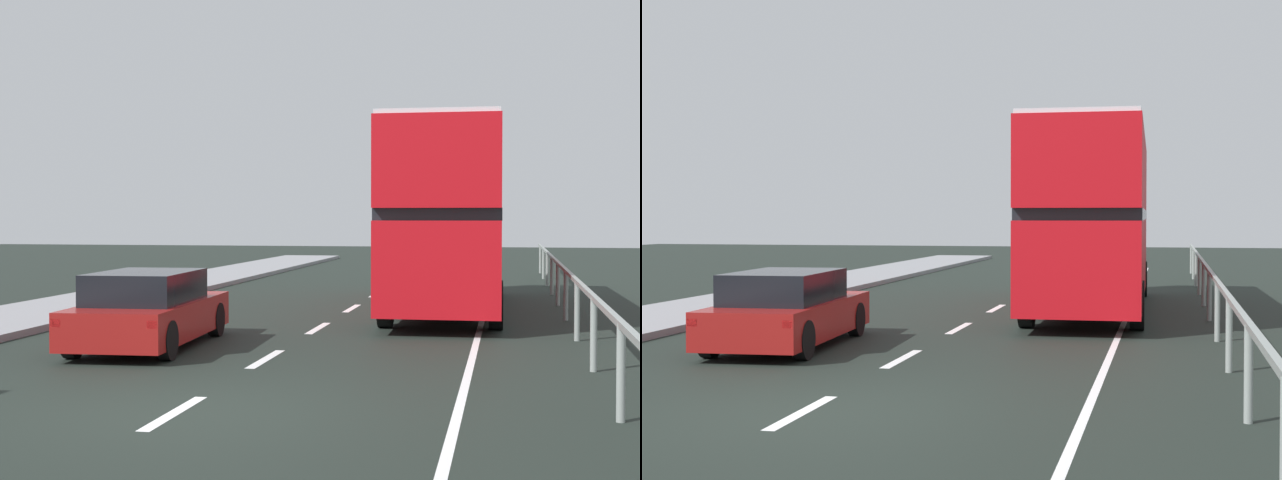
{
  "view_description": "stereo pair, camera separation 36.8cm",
  "coord_description": "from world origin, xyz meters",
  "views": [
    {
      "loc": [
        3.82,
        -10.74,
        2.3
      ],
      "look_at": [
        -0.16,
        9.26,
        1.78
      ],
      "focal_mm": 53.55,
      "sensor_mm": 36.0,
      "label": 1
    },
    {
      "loc": [
        4.18,
        -10.67,
        2.3
      ],
      "look_at": [
        -0.16,
        9.26,
        1.78
      ],
      "focal_mm": 53.55,
      "sensor_mm": 36.0,
      "label": 2
    }
  ],
  "objects": [
    {
      "name": "ground_plane",
      "position": [
        0.0,
        0.0,
        -0.05
      ],
      "size": [
        73.08,
        120.0,
        0.1
      ],
      "primitive_type": "cube",
      "color": "black"
    },
    {
      "name": "lane_paint_markings",
      "position": [
        1.99,
        8.72,
        0.0
      ],
      "size": [
        3.38,
        46.0,
        0.01
      ],
      "color": "silver",
      "rests_on": "ground"
    },
    {
      "name": "bridge_side_railing",
      "position": [
        5.04,
        9.0,
        0.91
      ],
      "size": [
        0.1,
        42.0,
        1.13
      ],
      "color": "gray",
      "rests_on": "ground"
    },
    {
      "name": "double_decker_bus_red",
      "position": [
        2.38,
        12.67,
        2.31
      ],
      "size": [
        2.65,
        11.19,
        4.32
      ],
      "rotation": [
        0.0,
        0.0,
        0.02
      ],
      "color": "red",
      "rests_on": "ground"
    },
    {
      "name": "hatchback_car_near",
      "position": [
        -2.36,
        4.98,
        0.64
      ],
      "size": [
        1.97,
        4.59,
        1.33
      ],
      "rotation": [
        0.0,
        0.0,
        0.05
      ],
      "color": "maroon",
      "rests_on": "ground"
    }
  ]
}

